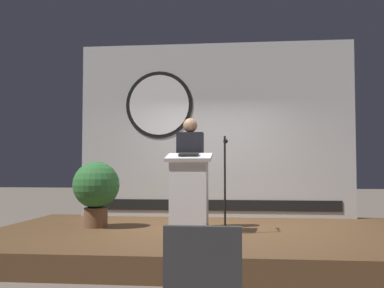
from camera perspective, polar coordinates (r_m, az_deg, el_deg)
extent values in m
plane|color=#6B6056|center=(6.83, 2.02, -13.19)|extent=(40.00, 40.00, 0.00)
cube|color=brown|center=(6.81, 2.02, -11.95)|extent=(6.40, 4.00, 0.30)
cube|color=silver|center=(8.60, 2.85, 1.80)|extent=(5.08, 0.10, 3.25)
cylinder|color=black|center=(8.71, -4.11, 4.87)|extent=(1.27, 0.02, 1.27)
cylinder|color=white|center=(8.71, -4.11, 4.88)|extent=(1.14, 0.02, 1.14)
cube|color=black|center=(8.54, 2.86, -7.60)|extent=(4.57, 0.02, 0.20)
cube|color=silver|center=(6.52, -0.37, -6.46)|extent=(0.52, 0.40, 1.03)
cube|color=silver|center=(6.51, -0.37, -1.66)|extent=(0.64, 0.50, 0.14)
cube|color=black|center=(6.49, -0.39, -1.26)|extent=(0.28, 0.20, 0.06)
cylinder|color=black|center=(7.01, -0.23, -6.85)|extent=(0.26, 0.26, 0.87)
cube|color=black|center=(6.99, -0.23, -0.92)|extent=(0.40, 0.24, 0.57)
sphere|color=#997051|center=(7.02, -0.23, 2.32)|extent=(0.22, 0.22, 0.22)
cylinder|color=black|center=(6.39, 4.13, -11.07)|extent=(0.24, 0.24, 0.02)
cylinder|color=black|center=(6.33, 4.10, -5.11)|extent=(0.03, 0.03, 1.35)
cylinder|color=black|center=(6.51, 4.14, 0.45)|extent=(0.02, 0.36, 0.02)
sphere|color=#262626|center=(6.69, 4.19, 0.36)|extent=(0.07, 0.07, 0.07)
cylinder|color=brown|center=(7.27, -11.86, -8.92)|extent=(0.36, 0.36, 0.30)
sphere|color=#2D6B33|center=(7.24, -11.81, -4.98)|extent=(0.72, 0.72, 0.72)
cube|color=#333333|center=(2.65, 1.33, -14.86)|extent=(0.44, 0.06, 0.44)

